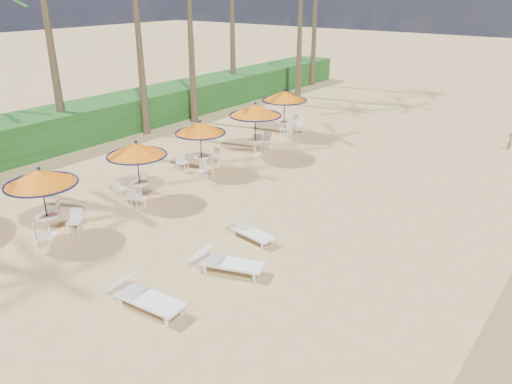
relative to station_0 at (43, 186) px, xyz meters
The scene contains 11 objects.
ground 5.20m from the station_0, ahead, with size 160.00×160.00×0.00m, color tan.
scrub_hedge 14.11m from the station_0, 127.64° to the left, with size 3.00×40.00×1.80m, color #194716.
station_0 is the anchor object (origin of this frame).
station_1 3.72m from the station_0, 89.53° to the left, with size 2.24×2.24×2.34m.
station_2 7.46m from the station_0, 91.53° to the left, with size 2.20×2.20×2.30m.
station_3 10.75m from the station_0, 88.29° to the left, with size 2.48×2.48×2.58m.
station_4 14.46m from the station_0, 91.89° to the left, with size 2.42×2.46×2.53m.
lounger_near 5.71m from the station_0, ahead, with size 2.23×0.87×0.78m.
lounger_mid 6.40m from the station_0, 15.77° to the left, with size 2.18×1.31×0.75m.
lounger_far 6.64m from the station_0, 34.87° to the left, with size 1.83×0.80×0.64m.
person 21.34m from the station_0, 62.24° to the left, with size 0.34×0.23×0.94m, color #8B5E47.
Camera 1 is at (9.22, -7.76, 7.58)m, focal length 35.00 mm.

